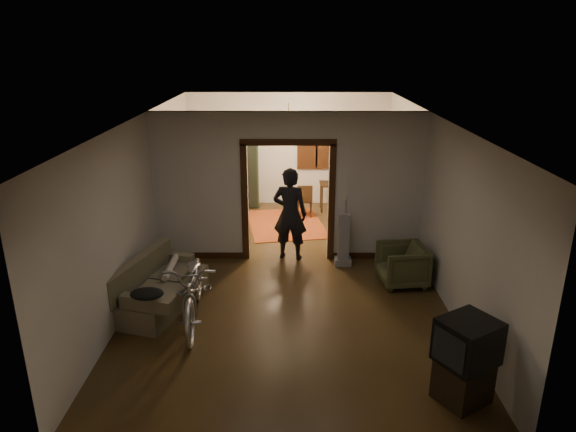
{
  "coord_description": "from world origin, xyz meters",
  "views": [
    {
      "loc": [
        0.03,
        -8.42,
        3.99
      ],
      "look_at": [
        0.0,
        -0.3,
        1.2
      ],
      "focal_mm": 32.0,
      "sensor_mm": 36.0,
      "label": 1
    }
  ],
  "objects_px": {
    "bicycle": "(194,288)",
    "locker": "(242,175)",
    "armchair": "(402,265)",
    "desk": "(338,197)",
    "sofa": "(161,282)",
    "person": "(290,214)"
  },
  "relations": [
    {
      "from": "desk",
      "to": "person",
      "type": "bearing_deg",
      "value": -95.49
    },
    {
      "from": "bicycle",
      "to": "locker",
      "type": "bearing_deg",
      "value": 82.26
    },
    {
      "from": "sofa",
      "to": "locker",
      "type": "height_order",
      "value": "locker"
    },
    {
      "from": "bicycle",
      "to": "desk",
      "type": "height_order",
      "value": "bicycle"
    },
    {
      "from": "sofa",
      "to": "desk",
      "type": "xyz_separation_m",
      "value": [
        3.21,
        4.85,
        -0.07
      ]
    },
    {
      "from": "bicycle",
      "to": "sofa",
      "type": "bearing_deg",
      "value": 138.93
    },
    {
      "from": "sofa",
      "to": "person",
      "type": "distance_m",
      "value": 2.82
    },
    {
      "from": "locker",
      "to": "desk",
      "type": "distance_m",
      "value": 2.44
    },
    {
      "from": "bicycle",
      "to": "armchair",
      "type": "relative_size",
      "value": 2.63
    },
    {
      "from": "bicycle",
      "to": "armchair",
      "type": "bearing_deg",
      "value": 14.76
    },
    {
      "from": "armchair",
      "to": "desk",
      "type": "relative_size",
      "value": 0.85
    },
    {
      "from": "sofa",
      "to": "bicycle",
      "type": "distance_m",
      "value": 0.76
    },
    {
      "from": "sofa",
      "to": "desk",
      "type": "distance_m",
      "value": 5.81
    },
    {
      "from": "bicycle",
      "to": "person",
      "type": "distance_m",
      "value": 2.75
    },
    {
      "from": "armchair",
      "to": "person",
      "type": "relative_size",
      "value": 0.43
    },
    {
      "from": "armchair",
      "to": "desk",
      "type": "bearing_deg",
      "value": -176.5
    },
    {
      "from": "bicycle",
      "to": "locker",
      "type": "height_order",
      "value": "locker"
    },
    {
      "from": "person",
      "to": "locker",
      "type": "height_order",
      "value": "person"
    },
    {
      "from": "locker",
      "to": "desk",
      "type": "relative_size",
      "value": 1.75
    },
    {
      "from": "bicycle",
      "to": "desk",
      "type": "bearing_deg",
      "value": 58.34
    },
    {
      "from": "bicycle",
      "to": "armchair",
      "type": "height_order",
      "value": "bicycle"
    },
    {
      "from": "locker",
      "to": "bicycle",
      "type": "bearing_deg",
      "value": -97.02
    }
  ]
}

